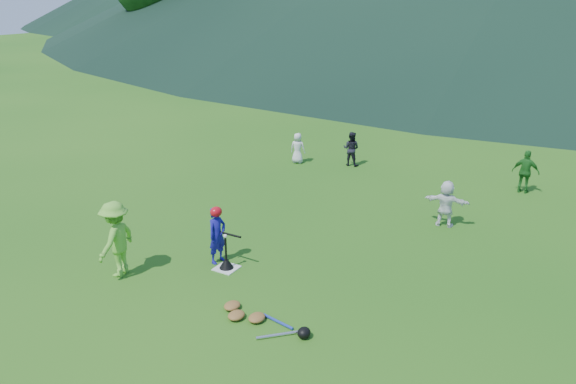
{
  "coord_description": "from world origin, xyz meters",
  "views": [
    {
      "loc": [
        6.35,
        -8.27,
        5.47
      ],
      "look_at": [
        0.0,
        2.5,
        0.9
      ],
      "focal_mm": 35.0,
      "sensor_mm": 36.0,
      "label": 1
    }
  ],
  "objects_px": {
    "batter_child": "(217,235)",
    "batting_tee": "(226,263)",
    "home_plate": "(227,268)",
    "adult_coach": "(116,239)",
    "fielder_c": "(526,172)",
    "fielder_d": "(446,204)",
    "equipment_pile": "(256,318)",
    "fielder_a": "(298,148)",
    "fielder_b": "(351,149)"
  },
  "relations": [
    {
      "from": "fielder_c",
      "to": "batting_tee",
      "type": "height_order",
      "value": "fielder_c"
    },
    {
      "from": "batter_child",
      "to": "adult_coach",
      "type": "height_order",
      "value": "adult_coach"
    },
    {
      "from": "fielder_a",
      "to": "batter_child",
      "type": "bearing_deg",
      "value": 96.24
    },
    {
      "from": "fielder_a",
      "to": "fielder_c",
      "type": "height_order",
      "value": "fielder_c"
    },
    {
      "from": "home_plate",
      "to": "batting_tee",
      "type": "bearing_deg",
      "value": 0.0
    },
    {
      "from": "fielder_c",
      "to": "home_plate",
      "type": "bearing_deg",
      "value": 59.4
    },
    {
      "from": "home_plate",
      "to": "batter_child",
      "type": "xyz_separation_m",
      "value": [
        -0.34,
        0.17,
        0.6
      ]
    },
    {
      "from": "home_plate",
      "to": "adult_coach",
      "type": "height_order",
      "value": "adult_coach"
    },
    {
      "from": "adult_coach",
      "to": "equipment_pile",
      "type": "distance_m",
      "value": 3.4
    },
    {
      "from": "home_plate",
      "to": "equipment_pile",
      "type": "distance_m",
      "value": 2.08
    },
    {
      "from": "fielder_a",
      "to": "fielder_c",
      "type": "distance_m",
      "value": 6.96
    },
    {
      "from": "batter_child",
      "to": "fielder_b",
      "type": "height_order",
      "value": "batter_child"
    },
    {
      "from": "fielder_a",
      "to": "equipment_pile",
      "type": "relative_size",
      "value": 0.56
    },
    {
      "from": "batter_child",
      "to": "fielder_b",
      "type": "relative_size",
      "value": 1.09
    },
    {
      "from": "equipment_pile",
      "to": "fielder_b",
      "type": "bearing_deg",
      "value": 104.66
    },
    {
      "from": "batting_tee",
      "to": "equipment_pile",
      "type": "height_order",
      "value": "batting_tee"
    },
    {
      "from": "fielder_a",
      "to": "fielder_c",
      "type": "relative_size",
      "value": 0.82
    },
    {
      "from": "adult_coach",
      "to": "fielder_c",
      "type": "relative_size",
      "value": 1.27
    },
    {
      "from": "batter_child",
      "to": "fielder_c",
      "type": "distance_m",
      "value": 9.18
    },
    {
      "from": "adult_coach",
      "to": "fielder_d",
      "type": "xyz_separation_m",
      "value": [
        4.96,
        5.79,
        -0.2
      ]
    },
    {
      "from": "equipment_pile",
      "to": "home_plate",
      "type": "bearing_deg",
      "value": 140.89
    },
    {
      "from": "fielder_d",
      "to": "equipment_pile",
      "type": "distance_m",
      "value": 6.05
    },
    {
      "from": "fielder_d",
      "to": "batter_child",
      "type": "bearing_deg",
      "value": 44.46
    },
    {
      "from": "home_plate",
      "to": "equipment_pile",
      "type": "height_order",
      "value": "equipment_pile"
    },
    {
      "from": "fielder_c",
      "to": "batting_tee",
      "type": "bearing_deg",
      "value": 59.4
    },
    {
      "from": "adult_coach",
      "to": "fielder_d",
      "type": "distance_m",
      "value": 7.63
    },
    {
      "from": "fielder_a",
      "to": "fielder_c",
      "type": "bearing_deg",
      "value": 176.0
    },
    {
      "from": "fielder_b",
      "to": "equipment_pile",
      "type": "bearing_deg",
      "value": 99.38
    },
    {
      "from": "home_plate",
      "to": "fielder_a",
      "type": "relative_size",
      "value": 0.45
    },
    {
      "from": "fielder_b",
      "to": "fielder_c",
      "type": "bearing_deg",
      "value": 175.91
    },
    {
      "from": "batter_child",
      "to": "fielder_b",
      "type": "bearing_deg",
      "value": 12.41
    },
    {
      "from": "adult_coach",
      "to": "fielder_a",
      "type": "xyz_separation_m",
      "value": [
        -0.7,
        8.52,
        -0.28
      ]
    },
    {
      "from": "batting_tee",
      "to": "equipment_pile",
      "type": "bearing_deg",
      "value": -39.11
    },
    {
      "from": "fielder_c",
      "to": "equipment_pile",
      "type": "relative_size",
      "value": 0.68
    },
    {
      "from": "adult_coach",
      "to": "fielder_d",
      "type": "height_order",
      "value": "adult_coach"
    },
    {
      "from": "home_plate",
      "to": "fielder_a",
      "type": "distance_m",
      "value": 7.63
    },
    {
      "from": "batter_child",
      "to": "batting_tee",
      "type": "distance_m",
      "value": 0.61
    },
    {
      "from": "home_plate",
      "to": "fielder_d",
      "type": "height_order",
      "value": "fielder_d"
    },
    {
      "from": "home_plate",
      "to": "fielder_b",
      "type": "relative_size",
      "value": 0.4
    },
    {
      "from": "fielder_b",
      "to": "fielder_a",
      "type": "bearing_deg",
      "value": 16.16
    },
    {
      "from": "fielder_d",
      "to": "batting_tee",
      "type": "bearing_deg",
      "value": 48.25
    },
    {
      "from": "adult_coach",
      "to": "batting_tee",
      "type": "height_order",
      "value": "adult_coach"
    },
    {
      "from": "adult_coach",
      "to": "fielder_c",
      "type": "distance_m",
      "value": 11.16
    },
    {
      "from": "fielder_d",
      "to": "batting_tee",
      "type": "height_order",
      "value": "fielder_d"
    },
    {
      "from": "adult_coach",
      "to": "fielder_c",
      "type": "height_order",
      "value": "adult_coach"
    },
    {
      "from": "home_plate",
      "to": "batter_child",
      "type": "bearing_deg",
      "value": 153.75
    },
    {
      "from": "home_plate",
      "to": "batting_tee",
      "type": "distance_m",
      "value": 0.12
    },
    {
      "from": "batter_child",
      "to": "adult_coach",
      "type": "relative_size",
      "value": 0.78
    },
    {
      "from": "home_plate",
      "to": "batter_child",
      "type": "relative_size",
      "value": 0.37
    },
    {
      "from": "batter_child",
      "to": "batting_tee",
      "type": "relative_size",
      "value": 1.79
    }
  ]
}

